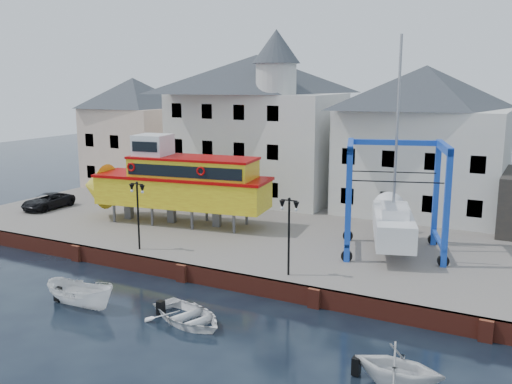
% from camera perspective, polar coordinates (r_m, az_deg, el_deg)
% --- Properties ---
extents(ground, '(140.00, 140.00, 0.00)m').
position_cam_1_polar(ground, '(32.81, -7.35, -8.85)').
color(ground, black).
rests_on(ground, ground).
extents(hardstanding, '(44.00, 22.00, 1.00)m').
position_cam_1_polar(hardstanding, '(41.69, 1.35, -3.64)').
color(hardstanding, slate).
rests_on(hardstanding, ground).
extents(quay_wall, '(44.00, 0.47, 1.00)m').
position_cam_1_polar(quay_wall, '(32.72, -7.27, -7.97)').
color(quay_wall, maroon).
rests_on(quay_wall, ground).
extents(building_pink, '(8.00, 7.00, 10.30)m').
position_cam_1_polar(building_pink, '(56.31, -12.04, 5.86)').
color(building_pink, beige).
rests_on(building_pink, hardstanding).
extents(building_white_main, '(14.00, 8.30, 14.00)m').
position_cam_1_polar(building_white_main, '(49.24, 0.13, 6.75)').
color(building_white_main, silver).
rests_on(building_white_main, hardstanding).
extents(building_white_right, '(12.00, 8.00, 11.20)m').
position_cam_1_polar(building_white_right, '(45.21, 16.33, 4.94)').
color(building_white_right, silver).
rests_on(building_white_right, hardstanding).
extents(lamp_post_left, '(1.12, 0.32, 4.20)m').
position_cam_1_polar(lamp_post_left, '(34.94, -11.77, -0.62)').
color(lamp_post_left, black).
rests_on(lamp_post_left, hardstanding).
extents(lamp_post_right, '(1.12, 0.32, 4.20)m').
position_cam_1_polar(lamp_post_right, '(29.71, 3.32, -2.49)').
color(lamp_post_right, black).
rests_on(lamp_post_right, hardstanding).
extents(tour_boat, '(14.87, 5.57, 6.32)m').
position_cam_1_polar(tour_boat, '(41.15, -8.49, 1.01)').
color(tour_boat, '#59595E').
rests_on(tour_boat, hardstanding).
extents(travel_lift, '(7.06, 8.67, 12.71)m').
position_cam_1_polar(travel_lift, '(35.45, 13.50, -2.26)').
color(travel_lift, '#1741A9').
rests_on(travel_lift, hardstanding).
extents(van, '(2.05, 4.40, 1.22)m').
position_cam_1_polar(van, '(48.49, -20.09, -0.86)').
color(van, black).
rests_on(van, hardstanding).
extents(motorboat_a, '(4.06, 1.67, 1.55)m').
position_cam_1_polar(motorboat_a, '(30.39, -17.04, -10.94)').
color(motorboat_a, white).
rests_on(motorboat_a, ground).
extents(motorboat_b, '(5.09, 4.35, 0.89)m').
position_cam_1_polar(motorboat_b, '(27.62, -6.77, -12.81)').
color(motorboat_b, white).
rests_on(motorboat_b, ground).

